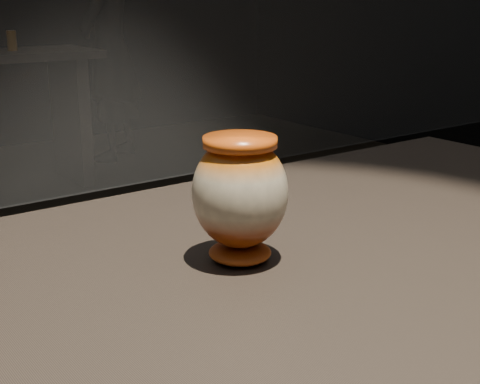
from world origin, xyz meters
name	(u,v)px	position (x,y,z in m)	size (l,w,h in m)	color
main_vase	(240,194)	(0.13, 0.03, 0.99)	(0.13, 0.13, 0.17)	maroon
back_vase_right	(12,41)	(1.01, 3.64, 0.96)	(0.06, 0.06, 0.13)	#8D6214
visitor	(110,47)	(1.89, 4.08, 0.86)	(0.62, 0.41, 1.71)	black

